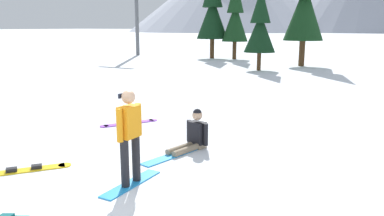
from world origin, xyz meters
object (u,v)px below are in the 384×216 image
object	(u,v)px
pine_tree_tall	(235,15)
pine_tree_leaning	(305,2)
pine_tree_slender	(260,25)
snowboarder_midground	(192,136)
loose_snowboard_near_right	(24,170)
loose_snowboard_far_spare	(129,123)
pine_tree_twin	(212,10)
snowboarder_foreground	(130,135)

from	to	relation	value
pine_tree_tall	pine_tree_leaning	distance (m)	7.45
pine_tree_slender	snowboarder_midground	bearing A→B (deg)	-75.52
loose_snowboard_near_right	pine_tree_tall	world-z (taller)	pine_tree_tall
loose_snowboard_far_spare	pine_tree_tall	world-z (taller)	pine_tree_tall
snowboarder_midground	pine_tree_leaning	xyz separation A→B (m)	(-2.53, 20.75, 4.21)
snowboarder_midground	pine_tree_slender	bearing A→B (deg)	104.48
pine_tree_leaning	pine_tree_twin	distance (m)	9.34
snowboarder_midground	pine_tree_twin	world-z (taller)	pine_tree_twin
snowboarder_midground	pine_tree_tall	xyz separation A→B (m)	(-9.18, 24.01, 3.48)
snowboarder_midground	pine_tree_tall	world-z (taller)	pine_tree_tall
pine_tree_slender	loose_snowboard_far_spare	bearing A→B (deg)	-84.48
pine_tree_twin	pine_tree_leaning	bearing A→B (deg)	-19.68
loose_snowboard_near_right	pine_tree_slender	size ratio (longest dim) A/B	0.29
loose_snowboard_near_right	pine_tree_tall	distance (m)	27.99
pine_tree_slender	pine_tree_twin	bearing A→B (deg)	134.00
snowboarder_foreground	pine_tree_leaning	bearing A→B (deg)	96.34
snowboarder_midground	loose_snowboard_far_spare	size ratio (longest dim) A/B	1.14
pine_tree_slender	loose_snowboard_near_right	bearing A→B (deg)	-83.94
snowboarder_foreground	pine_tree_tall	world-z (taller)	pine_tree_tall
snowboarder_foreground	loose_snowboard_near_right	bearing A→B (deg)	-167.23
loose_snowboard_far_spare	pine_tree_tall	size ratio (longest dim) A/B	0.23
snowboarder_foreground	pine_tree_slender	distance (m)	19.53
snowboarder_midground	pine_tree_slender	xyz separation A→B (m)	(-4.29, 16.62, 2.58)
snowboarder_foreground	pine_tree_slender	world-z (taller)	pine_tree_slender
pine_tree_slender	pine_tree_twin	world-z (taller)	pine_tree_twin
snowboarder_midground	loose_snowboard_near_right	bearing A→B (deg)	-128.14
loose_snowboard_far_spare	pine_tree_slender	distance (m)	15.75
pine_tree_twin	snowboarder_foreground	bearing A→B (deg)	-66.58
snowboarder_midground	loose_snowboard_near_right	size ratio (longest dim) A/B	1.19
loose_snowboard_far_spare	loose_snowboard_near_right	world-z (taller)	same
snowboarder_foreground	pine_tree_tall	size ratio (longest dim) A/B	0.25
snowboarder_midground	loose_snowboard_far_spare	bearing A→B (deg)	156.79
pine_tree_leaning	pine_tree_slender	bearing A→B (deg)	-113.13
loose_snowboard_far_spare	pine_tree_tall	distance (m)	23.99
snowboarder_foreground	loose_snowboard_far_spare	distance (m)	4.61
pine_tree_slender	pine_tree_leaning	world-z (taller)	pine_tree_leaning
snowboarder_foreground	pine_tree_slender	bearing A→B (deg)	102.87
snowboarder_foreground	loose_snowboard_near_right	size ratio (longest dim) A/B	1.12
pine_tree_slender	pine_tree_leaning	xyz separation A→B (m)	(1.76, 4.13, 1.62)
pine_tree_tall	pine_tree_leaning	xyz separation A→B (m)	(6.65, -3.26, 0.73)
loose_snowboard_near_right	pine_tree_twin	distance (m)	28.55
snowboarder_foreground	pine_tree_tall	distance (m)	28.05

